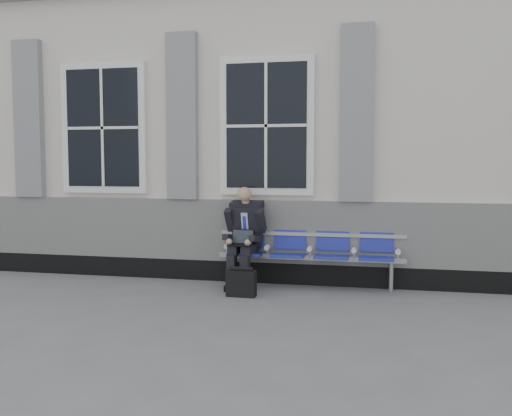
# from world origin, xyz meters

# --- Properties ---
(ground) EXTENTS (70.00, 70.00, 0.00)m
(ground) POSITION_xyz_m (0.00, 0.00, 0.00)
(ground) COLOR slate
(ground) RESTS_ON ground
(station_building) EXTENTS (14.40, 4.40, 4.49)m
(station_building) POSITION_xyz_m (-0.02, 3.47, 2.22)
(station_building) COLOR beige
(station_building) RESTS_ON ground
(bench) EXTENTS (2.60, 0.47, 0.91)m
(bench) POSITION_xyz_m (1.00, 1.32, 0.55)
(bench) COLOR #9EA0A3
(bench) RESTS_ON ground
(businessman) EXTENTS (0.57, 0.77, 1.40)m
(businessman) POSITION_xyz_m (0.09, 1.19, 0.76)
(businessman) COLOR black
(businessman) RESTS_ON ground
(briefcase) EXTENTS (0.38, 0.17, 0.39)m
(briefcase) POSITION_xyz_m (0.19, 0.58, 0.18)
(briefcase) COLOR black
(briefcase) RESTS_ON ground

